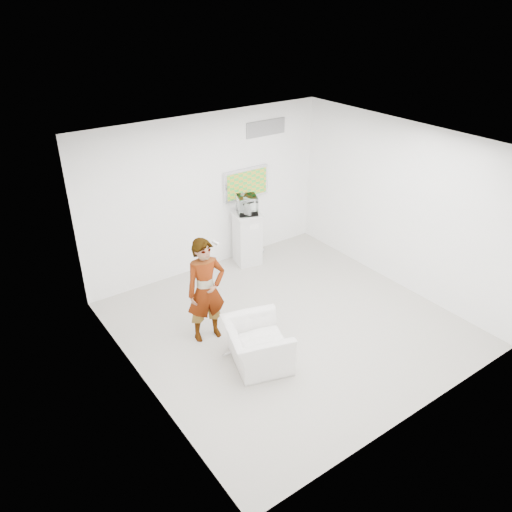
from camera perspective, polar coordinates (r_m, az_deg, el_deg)
name	(u,v)px	position (r m, az deg, el deg)	size (l,w,h in m)	color
room	(291,243)	(7.57, 3.98, 1.48)	(5.01, 5.01, 3.00)	#B4AEA5
tv	(246,183)	(9.82, -1.17, 8.30)	(1.00, 0.08, 0.60)	silver
logo_decal	(266,128)	(9.84, 1.13, 14.42)	(0.90, 0.02, 0.30)	gray
person	(206,290)	(7.63, -5.74, -3.93)	(0.62, 0.41, 1.71)	silver
armchair	(257,344)	(7.38, 0.09, -10.08)	(0.99, 0.86, 0.64)	silver
pedestal	(247,238)	(9.89, -1.01, 2.04)	(0.52, 0.52, 1.06)	silver
floor_uplight	(260,246)	(10.45, 0.47, 1.13)	(0.17, 0.17, 0.27)	silver
vitrine	(247,205)	(9.60, -1.04, 5.86)	(0.36, 0.36, 0.36)	silver
console	(247,208)	(9.62, -1.04, 5.47)	(0.05, 0.16, 0.22)	silver
wii_remote	(215,243)	(7.49, -4.66, 1.50)	(0.04, 0.14, 0.04)	silver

